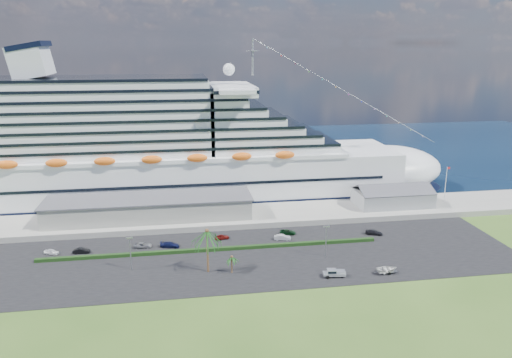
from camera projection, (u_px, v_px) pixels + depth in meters
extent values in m
plane|color=#31511B|center=(252.00, 277.00, 115.87)|extent=(420.00, 420.00, 0.00)
cube|color=black|center=(246.00, 257.00, 126.33)|extent=(140.00, 38.00, 0.12)
cube|color=gray|center=(233.00, 216.00, 153.74)|extent=(240.00, 20.00, 1.80)
cube|color=black|center=(211.00, 156.00, 239.70)|extent=(420.00, 160.00, 0.02)
cube|color=silver|center=(167.00, 177.00, 171.67)|extent=(160.00, 30.00, 16.00)
ellipsoid|color=silver|center=(387.00, 168.00, 183.90)|extent=(40.00, 30.00, 16.00)
cube|color=black|center=(168.00, 196.00, 173.46)|extent=(164.00, 30.60, 2.40)
cube|color=silver|center=(127.00, 115.00, 164.15)|extent=(128.00, 26.00, 24.80)
cube|color=silver|center=(232.00, 89.00, 167.41)|extent=(14.00, 38.00, 3.20)
cube|color=silver|center=(31.00, 61.00, 155.28)|extent=(11.58, 14.00, 11.58)
cylinder|color=gray|center=(253.00, 57.00, 165.72)|extent=(0.70, 0.70, 12.00)
ellipsoid|color=orange|center=(152.00, 160.00, 153.43)|extent=(90.00, 2.40, 2.60)
ellipsoid|color=orange|center=(155.00, 140.00, 183.53)|extent=(90.00, 2.40, 2.60)
cube|color=black|center=(167.00, 174.00, 171.46)|extent=(144.00, 30.40, 0.90)
cube|color=gray|center=(149.00, 208.00, 148.89)|extent=(60.00, 14.00, 6.00)
cube|color=#4C4C54|center=(149.00, 198.00, 148.07)|extent=(61.00, 15.00, 0.40)
cube|color=gray|center=(393.00, 198.00, 160.82)|extent=(24.00, 12.00, 4.80)
cube|color=#4C4C54|center=(397.00, 190.00, 157.01)|extent=(24.00, 6.31, 2.74)
cube|color=#4C4C54|center=(390.00, 185.00, 162.73)|extent=(24.00, 6.31, 2.74)
cylinder|color=silver|center=(446.00, 185.00, 162.62)|extent=(0.16, 0.16, 12.00)
cube|color=red|center=(449.00, 168.00, 161.22)|extent=(1.00, 0.04, 0.70)
cube|color=black|center=(213.00, 249.00, 129.74)|extent=(88.00, 1.10, 0.90)
cylinder|color=gray|center=(131.00, 254.00, 118.13)|extent=(0.24, 0.24, 8.00)
cube|color=gray|center=(129.00, 238.00, 117.05)|extent=(1.60, 0.35, 0.35)
cylinder|color=gray|center=(326.00, 242.00, 125.46)|extent=(0.24, 0.24, 8.00)
cube|color=gray|center=(327.00, 227.00, 124.38)|extent=(1.60, 0.35, 0.35)
cylinder|color=#47301E|center=(208.00, 252.00, 116.77)|extent=(0.54, 0.54, 10.50)
sphere|color=#47301E|center=(207.00, 231.00, 115.39)|extent=(0.98, 0.98, 0.98)
cylinder|color=#47301E|center=(232.00, 265.00, 117.01)|extent=(0.35, 0.35, 4.20)
sphere|color=#47301E|center=(232.00, 257.00, 116.46)|extent=(0.73, 0.73, 0.73)
imported|color=white|center=(51.00, 252.00, 127.73)|extent=(4.14, 2.91, 1.31)
imported|color=black|center=(82.00, 251.00, 128.25)|extent=(4.32, 1.80, 1.39)
imported|color=gray|center=(143.00, 245.00, 131.85)|extent=(4.82, 2.37, 1.32)
imported|color=#121841|center=(170.00, 245.00, 132.06)|extent=(5.41, 3.23, 1.47)
imported|color=maroon|center=(222.00, 237.00, 137.48)|extent=(4.19, 2.39, 1.34)
imported|color=silver|center=(282.00, 237.00, 136.92)|extent=(4.86, 2.61, 1.52)
imported|color=black|center=(288.00, 232.00, 141.17)|extent=(4.91, 3.34, 1.25)
imported|color=black|center=(374.00, 232.00, 140.76)|extent=(5.10, 3.66, 1.37)
cylinder|color=black|center=(328.00, 277.00, 114.34)|extent=(0.80, 0.37, 0.77)
cylinder|color=black|center=(325.00, 274.00, 116.08)|extent=(0.80, 0.37, 0.77)
cylinder|color=black|center=(342.00, 276.00, 114.85)|extent=(0.80, 0.37, 0.77)
cylinder|color=black|center=(339.00, 273.00, 116.59)|extent=(0.80, 0.37, 0.77)
cube|color=silver|center=(334.00, 274.00, 115.40)|extent=(5.40, 2.63, 0.67)
cube|color=silver|center=(340.00, 272.00, 115.51)|extent=(2.54, 2.18, 0.53)
cube|color=silver|center=(332.00, 271.00, 115.12)|extent=(2.34, 2.10, 0.91)
cube|color=black|center=(332.00, 271.00, 115.09)|extent=(2.16, 2.12, 0.53)
cube|color=silver|center=(325.00, 274.00, 115.01)|extent=(1.11, 1.92, 0.34)
cube|color=gray|center=(387.00, 271.00, 117.03)|extent=(4.79, 2.16, 0.12)
cylinder|color=gray|center=(378.00, 272.00, 116.71)|extent=(2.22, 0.29, 0.08)
cylinder|color=black|center=(390.00, 274.00, 116.29)|extent=(0.66, 0.28, 0.65)
cylinder|color=black|center=(387.00, 270.00, 118.02)|extent=(0.66, 0.28, 0.65)
imported|color=silver|center=(387.00, 269.00, 116.88)|extent=(5.45, 4.13, 1.06)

